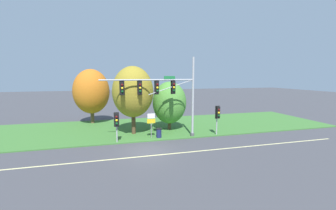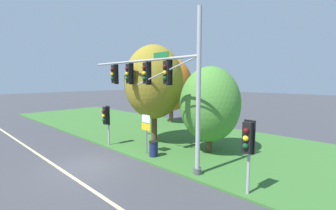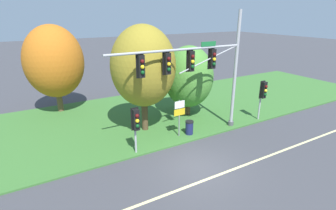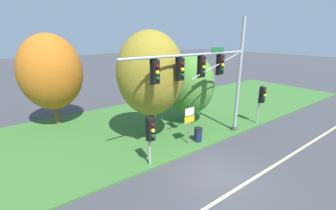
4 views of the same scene
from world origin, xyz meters
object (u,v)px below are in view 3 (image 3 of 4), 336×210
trash_bin (189,127)px  tree_behind_signpost (189,77)px  route_sign_post (179,113)px  tree_nearest_road (54,62)px  pedestrian_signal_further_along (136,122)px  traffic_signal_mast (200,66)px  pedestrian_signal_near_kerb (263,92)px  tree_left_of_mast (143,67)px

trash_bin → tree_behind_signpost: bearing=57.5°
route_sign_post → tree_nearest_road: (-6.01, 8.95, 2.45)m
route_sign_post → trash_bin: 1.39m
pedestrian_signal_further_along → route_sign_post: size_ratio=1.12×
tree_nearest_road → traffic_signal_mast: bearing=-52.3°
traffic_signal_mast → pedestrian_signal_near_kerb: (5.60, -0.35, -2.44)m
pedestrian_signal_further_along → tree_behind_signpost: size_ratio=0.51×
pedestrian_signal_near_kerb → pedestrian_signal_further_along: bearing=-180.0°
route_sign_post → tree_left_of_mast: bearing=125.4°
pedestrian_signal_near_kerb → route_sign_post: size_ratio=1.22×
traffic_signal_mast → tree_left_of_mast: traffic_signal_mast is taller
tree_nearest_road → trash_bin: 11.85m
route_sign_post → pedestrian_signal_near_kerb: bearing=-6.2°
tree_behind_signpost → trash_bin: tree_behind_signpost is taller
tree_left_of_mast → trash_bin: bearing=-44.3°
traffic_signal_mast → tree_behind_signpost: (1.48, 3.37, -1.56)m
tree_nearest_road → tree_left_of_mast: tree_left_of_mast is taller
route_sign_post → tree_left_of_mast: size_ratio=0.35×
pedestrian_signal_further_along → trash_bin: bearing=9.3°
traffic_signal_mast → tree_behind_signpost: size_ratio=1.68×
pedestrian_signal_further_along → pedestrian_signal_near_kerb: bearing=0.0°
pedestrian_signal_further_along → tree_left_of_mast: tree_left_of_mast is taller
pedestrian_signal_near_kerb → traffic_signal_mast: bearing=176.4°
traffic_signal_mast → route_sign_post: size_ratio=3.69×
route_sign_post → tree_nearest_road: bearing=123.9°
traffic_signal_mast → tree_left_of_mast: size_ratio=1.29×
pedestrian_signal_near_kerb → trash_bin: pedestrian_signal_near_kerb is taller
pedestrian_signal_further_along → tree_nearest_road: 10.28m
trash_bin → tree_nearest_road: bearing=126.8°
pedestrian_signal_near_kerb → tree_behind_signpost: tree_behind_signpost is taller
traffic_signal_mast → trash_bin: 4.20m
pedestrian_signal_near_kerb → pedestrian_signal_further_along: 10.17m
pedestrian_signal_near_kerb → tree_behind_signpost: (-4.12, 3.72, 0.88)m
traffic_signal_mast → trash_bin: size_ratio=9.88×
tree_left_of_mast → tree_nearest_road: bearing=123.4°
traffic_signal_mast → tree_left_of_mast: bearing=137.4°
route_sign_post → tree_nearest_road: 11.05m
tree_left_of_mast → pedestrian_signal_further_along: bearing=-123.1°
tree_left_of_mast → tree_behind_signpost: (4.19, 0.88, -1.36)m
pedestrian_signal_near_kerb → tree_left_of_mast: size_ratio=0.43×
route_sign_post → trash_bin: (0.75, -0.08, -1.17)m
tree_nearest_road → trash_bin: tree_nearest_road is taller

